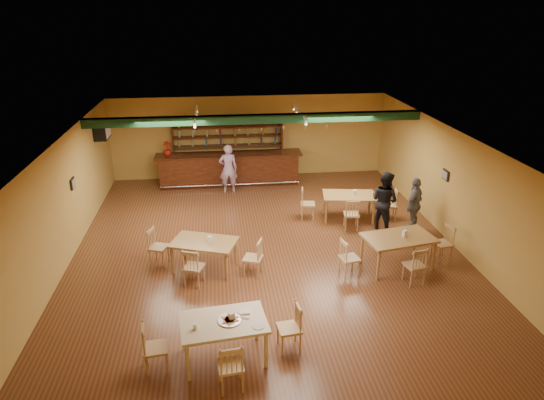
{
  "coord_description": "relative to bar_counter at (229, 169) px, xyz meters",
  "views": [
    {
      "loc": [
        -1.2,
        -11.26,
        6.0
      ],
      "look_at": [
        0.2,
        0.6,
        1.15
      ],
      "focal_mm": 31.76,
      "sensor_mm": 36.0,
      "label": 1
    }
  ],
  "objects": [
    {
      "name": "floor",
      "position": [
        0.79,
        -5.15,
        -0.56
      ],
      "size": [
        12.0,
        12.0,
        0.0
      ],
      "primitive_type": "plane",
      "color": "#532B17",
      "rests_on": "ground"
    },
    {
      "name": "ceiling_beam",
      "position": [
        0.79,
        -2.35,
        2.31
      ],
      "size": [
        10.0,
        0.3,
        0.25
      ],
      "primitive_type": "cube",
      "color": "black",
      "rests_on": "ceiling"
    },
    {
      "name": "track_rail_left",
      "position": [
        -1.01,
        -1.75,
        2.38
      ],
      "size": [
        0.05,
        2.5,
        0.05
      ],
      "primitive_type": "cube",
      "color": "white",
      "rests_on": "ceiling"
    },
    {
      "name": "track_rail_right",
      "position": [
        2.19,
        -1.75,
        2.38
      ],
      "size": [
        0.05,
        2.5,
        0.05
      ],
      "primitive_type": "cube",
      "color": "white",
      "rests_on": "ceiling"
    },
    {
      "name": "ac_unit",
      "position": [
        -4.01,
        -0.95,
        1.79
      ],
      "size": [
        0.34,
        0.7,
        0.48
      ],
      "primitive_type": "cube",
      "color": "white",
      "rests_on": "wall_left"
    },
    {
      "name": "picture_left",
      "position": [
        -4.18,
        -4.15,
        1.14
      ],
      "size": [
        0.04,
        0.34,
        0.28
      ],
      "primitive_type": "cube",
      "color": "black",
      "rests_on": "wall_left"
    },
    {
      "name": "picture_right",
      "position": [
        5.76,
        -4.65,
        1.14
      ],
      "size": [
        0.04,
        0.34,
        0.28
      ],
      "primitive_type": "cube",
      "color": "black",
      "rests_on": "wall_right"
    },
    {
      "name": "bar_counter",
      "position": [
        0.0,
        0.0,
        0.0
      ],
      "size": [
        5.16,
        0.85,
        1.13
      ],
      "primitive_type": "cube",
      "color": "#34100A",
      "rests_on": "ground"
    },
    {
      "name": "back_bar_hutch",
      "position": [
        0.0,
        0.63,
        0.57
      ],
      "size": [
        3.99,
        0.4,
        2.28
      ],
      "primitive_type": "cube",
      "color": "#34100A",
      "rests_on": "ground"
    },
    {
      "name": "poinsettia",
      "position": [
        -2.13,
        0.0,
        0.82
      ],
      "size": [
        0.36,
        0.36,
        0.5
      ],
      "primitive_type": "imported",
      "rotation": [
        0.0,
        0.0,
        0.35
      ],
      "color": "#A21C0F",
      "rests_on": "bar_counter"
    },
    {
      "name": "dining_table_b",
      "position": [
        3.44,
        -3.48,
        -0.18
      ],
      "size": [
        1.67,
        1.15,
        0.77
      ],
      "primitive_type": "cube",
      "rotation": [
        0.0,
        0.0,
        -0.15
      ],
      "color": "olive",
      "rests_on": "ground"
    },
    {
      "name": "dining_table_c",
      "position": [
        -0.82,
        -6.01,
        -0.19
      ],
      "size": [
        1.73,
        1.37,
        0.76
      ],
      "primitive_type": "cube",
      "rotation": [
        0.0,
        0.0,
        -0.35
      ],
      "color": "olive",
      "rests_on": "ground"
    },
    {
      "name": "dining_table_d",
      "position": [
        3.85,
        -6.47,
        -0.15
      ],
      "size": [
        1.81,
        1.28,
        0.83
      ],
      "primitive_type": "cube",
      "rotation": [
        0.0,
        0.0,
        0.18
      ],
      "color": "olive",
      "rests_on": "ground"
    },
    {
      "name": "near_table",
      "position": [
        -0.43,
        -9.29,
        -0.16
      ],
      "size": [
        1.62,
        1.14,
        0.81
      ],
      "primitive_type": "cube",
      "rotation": [
        0.0,
        0.0,
        0.11
      ],
      "color": "beige",
      "rests_on": "ground"
    },
    {
      "name": "pizza_tray",
      "position": [
        -0.32,
        -9.29,
        0.26
      ],
      "size": [
        0.51,
        0.51,
        0.01
      ],
      "primitive_type": "cylinder",
      "rotation": [
        0.0,
        0.0,
        0.34
      ],
      "color": "silver",
      "rests_on": "near_table"
    },
    {
      "name": "parmesan_shaker",
      "position": [
        -0.92,
        -9.45,
        0.3
      ],
      "size": [
        0.08,
        0.08,
        0.11
      ],
      "primitive_type": "cylinder",
      "rotation": [
        0.0,
        0.0,
        0.11
      ],
      "color": "#EAE5C6",
      "rests_on": "near_table"
    },
    {
      "name": "napkin_stack",
      "position": [
        -0.05,
        -9.07,
        0.26
      ],
      "size": [
        0.2,
        0.15,
        0.03
      ],
      "primitive_type": "cube",
      "rotation": [
        0.0,
        0.0,
        0.0
      ],
      "color": "white",
      "rests_on": "near_table"
    },
    {
      "name": "pizza_server",
      "position": [
        -0.16,
        -9.24,
        0.27
      ],
      "size": [
        0.33,
        0.15,
        0.0
      ],
      "primitive_type": "cube",
      "rotation": [
        0.0,
        0.0,
        -0.18
      ],
      "color": "silver",
      "rests_on": "pizza_tray"
    },
    {
      "name": "side_plate",
      "position": [
        0.16,
        -9.51,
        0.25
      ],
      "size": [
        0.24,
        0.24,
        0.01
      ],
      "primitive_type": "cylinder",
      "rotation": [
        0.0,
        0.0,
        0.11
      ],
      "color": "white",
      "rests_on": "near_table"
    },
    {
      "name": "patron_bar",
      "position": [
        -0.06,
        -0.83,
        0.28
      ],
      "size": [
        0.63,
        0.42,
        1.69
      ],
      "primitive_type": "imported",
      "rotation": [
        0.0,
        0.0,
        3.17
      ],
      "color": "#8D489D",
      "rests_on": "ground"
    },
    {
      "name": "patron_right_a",
      "position": [
        4.24,
        -4.28,
        0.3
      ],
      "size": [
        1.02,
        1.06,
        1.72
      ],
      "primitive_type": "imported",
      "rotation": [
        0.0,
        0.0,
        2.19
      ],
      "color": "black",
      "rests_on": "ground"
    },
    {
      "name": "patron_right_b",
      "position": [
        5.05,
        -4.47,
        0.23
      ],
      "size": [
        0.92,
        0.94,
        1.58
      ],
      "primitive_type": "imported",
      "rotation": [
        0.0,
        0.0,
        3.94
      ],
      "color": "slate",
      "rests_on": "ground"
    }
  ]
}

